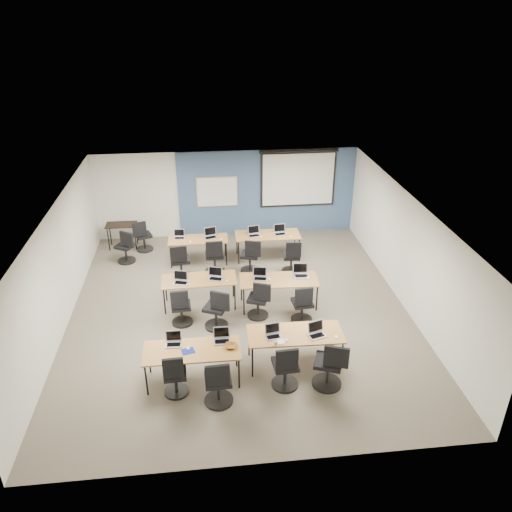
{
  "coord_description": "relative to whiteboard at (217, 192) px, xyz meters",
  "views": [
    {
      "loc": [
        -0.74,
        -10.09,
        6.65
      ],
      "look_at": [
        0.44,
        0.4,
        1.25
      ],
      "focal_mm": 35.0,
      "sensor_mm": 36.0,
      "label": 1
    }
  ],
  "objects": [
    {
      "name": "spare_chair_a",
      "position": [
        -2.27,
        -0.87,
        -1.05
      ],
      "size": [
        0.52,
        0.5,
        0.98
      ],
      "rotation": [
        0.0,
        0.0,
        0.36
      ],
      "color": "black",
      "rests_on": "floor"
    },
    {
      "name": "laptop_10",
      "position": [
        0.95,
        -1.72,
        -0.66
      ],
      "size": [
        0.34,
        0.29,
        0.26
      ],
      "rotation": [
        0.0,
        0.0,
        0.17
      ],
      "color": "silver",
      "rests_on": "training_table_back_right"
    },
    {
      "name": "training_table_mid_right",
      "position": [
        1.26,
        -4.29,
        -0.76
      ],
      "size": [
        1.87,
        0.78,
        0.73
      ],
      "rotation": [
        0.0,
        0.0,
        -0.05
      ],
      "color": "brown",
      "rests_on": "floor"
    },
    {
      "name": "wall_front",
      "position": [
        0.3,
        -8.93,
        -0.1
      ],
      "size": [
        8.0,
        0.04,
        2.7
      ],
      "primitive_type": "cube",
      "color": "beige",
      "rests_on": "ground"
    },
    {
      "name": "mouse_5",
      "position": [
        0.02,
        -4.25,
        -0.71
      ],
      "size": [
        0.05,
        0.09,
        0.03
      ],
      "primitive_type": "ellipsoid",
      "rotation": [
        0.0,
        0.0,
        -0.0
      ],
      "color": "white",
      "rests_on": "training_table_mid_left"
    },
    {
      "name": "mouse_11",
      "position": [
        1.97,
        -1.95,
        -0.71
      ],
      "size": [
        0.08,
        0.11,
        0.03
      ],
      "primitive_type": "ellipsoid",
      "rotation": [
        0.0,
        0.0,
        -0.18
      ],
      "color": "white",
      "rests_on": "training_table_back_right"
    },
    {
      "name": "laptop_1",
      "position": [
        -0.21,
        -6.55,
        -0.66
      ],
      "size": [
        0.32,
        0.28,
        0.25
      ],
      "rotation": [
        0.0,
        0.0,
        -0.0
      ],
      "color": "#A8A8A8",
      "rests_on": "training_table_front_left"
    },
    {
      "name": "laptop_6",
      "position": [
        0.83,
        -4.19,
        -0.66
      ],
      "size": [
        0.33,
        0.28,
        0.25
      ],
      "rotation": [
        0.0,
        0.0,
        -0.19
      ],
      "color": "#A7A7B2",
      "rests_on": "training_table_mid_right"
    },
    {
      "name": "task_chair_3",
      "position": [
        1.79,
        -7.26,
        -1.01
      ],
      "size": [
        0.6,
        0.58,
        1.05
      ],
      "rotation": [
        0.0,
        0.0,
        -0.36
      ],
      "color": "black",
      "rests_on": "floor"
    },
    {
      "name": "blue_accent_panel",
      "position": [
        1.55,
        0.04,
        -0.1
      ],
      "size": [
        5.5,
        0.04,
        2.7
      ],
      "primitive_type": "cube",
      "color": "#3D5977",
      "rests_on": "wall_back"
    },
    {
      "name": "laptop_0",
      "position": [
        -1.15,
        -6.55,
        -0.66
      ],
      "size": [
        0.31,
        0.26,
        0.24
      ],
      "rotation": [
        0.0,
        0.0,
        -0.04
      ],
      "color": "silver",
      "rests_on": "training_table_front_left"
    },
    {
      "name": "mouse_3",
      "position": [
        2.04,
        -6.72,
        -0.71
      ],
      "size": [
        0.07,
        0.1,
        0.04
      ],
      "primitive_type": "ellipsoid",
      "rotation": [
        0.0,
        0.0,
        0.04
      ],
      "color": "white",
      "rests_on": "training_table_front_right"
    },
    {
      "name": "mouse_0",
      "position": [
        -0.87,
        -6.75,
        -0.71
      ],
      "size": [
        0.08,
        0.1,
        0.03
      ],
      "primitive_type": "ellipsoid",
      "rotation": [
        0.0,
        0.0,
        0.31
      ],
      "color": "white",
      "rests_on": "training_table_front_left"
    },
    {
      "name": "mouse_2",
      "position": [
        1.04,
        -6.7,
        -0.71
      ],
      "size": [
        0.07,
        0.1,
        0.03
      ],
      "primitive_type": "ellipsoid",
      "rotation": [
        0.0,
        0.0,
        -0.1
      ],
      "color": "white",
      "rests_on": "training_table_front_right"
    },
    {
      "name": "laptop_4",
      "position": [
        -1.06,
        -4.17,
        -0.66
      ],
      "size": [
        0.34,
        0.29,
        0.26
      ],
      "rotation": [
        0.0,
        0.0,
        -0.26
      ],
      "color": "#B0B0B0",
      "rests_on": "training_table_mid_left"
    },
    {
      "name": "laptop_2",
      "position": [
        0.8,
        -6.51,
        -0.66
      ],
      "size": [
        0.3,
        0.26,
        0.23
      ],
      "rotation": [
        0.0,
        0.0,
        0.15
      ],
      "color": "#ACACAE",
      "rests_on": "training_table_front_right"
    },
    {
      "name": "mouse_1",
      "position": [
        -0.06,
        -6.66,
        -0.71
      ],
      "size": [
        0.08,
        0.11,
        0.03
      ],
      "primitive_type": "ellipsoid",
      "rotation": [
        0.0,
        0.0,
        0.24
      ],
      "color": "white",
      "rests_on": "training_table_front_left"
    },
    {
      "name": "training_table_mid_left",
      "position": [
        -0.63,
        -4.07,
        -0.77
      ],
      "size": [
        1.78,
        0.74,
        0.73
      ],
      "rotation": [
        0.0,
        0.0,
        0.02
      ],
      "color": "brown",
      "rests_on": "floor"
    },
    {
      "name": "mouse_10",
      "position": [
        1.13,
        -1.88,
        -0.71
      ],
      "size": [
        0.07,
        0.11,
        0.04
      ],
      "primitive_type": "ellipsoid",
      "rotation": [
        0.0,
        0.0,
        0.09
      ],
      "color": "white",
      "rests_on": "training_table_back_right"
    },
    {
      "name": "mouse_6",
      "position": [
        1.04,
        -4.27,
        -0.71
      ],
      "size": [
        0.06,
        0.1,
        0.03
      ],
      "primitive_type": "ellipsoid",
      "rotation": [
        0.0,
        0.0,
        -0.06
      ],
      "color": "white",
      "rests_on": "training_table_mid_right"
    },
    {
      "name": "training_table_front_left",
      "position": [
        -0.8,
        -6.79,
        -0.76
      ],
      "size": [
        1.86,
        0.77,
        0.73
      ],
      "rotation": [
        0.0,
        0.0,
        -0.0
      ],
      "color": "#A66842",
      "rests_on": "floor"
    },
    {
      "name": "mouse_7",
      "position": [
        1.96,
        -4.34,
        -0.71
      ],
      "size": [
        0.07,
        0.1,
        0.04
      ],
      "primitive_type": "ellipsoid",
      "rotation": [
        0.0,
        0.0,
        -0.03
      ],
      "color": "white",
      "rests_on": "training_table_mid_right"
    },
    {
      "name": "training_table_back_right",
      "position": [
        1.34,
        -1.72,
        -0.76
      ],
      "size": [
        1.84,
        0.77,
        0.73
      ],
      "rotation": [
        0.0,
        0.0,
        -0.01
      ],
      "color": "brown",
      "rests_on": "floor"
    },
    {
      "name": "floor",
      "position": [
        0.3,
        -4.43,
        -1.45
      ],
      "size": [
        8.0,
        9.0,
        0.02
      ],
      "primitive_type": "cube",
      "color": "#6B6354",
      "rests_on": "ground"
    },
    {
      "name": "blue_mousepad",
      "position": [
        -0.87,
        -6.82,
        -0.72
      ],
      "size": [
        0.28,
        0.26,
        0.01
      ],
      "primitive_type": "cube",
      "rotation": [
        0.0,
        0.0,
        0.26
      ],
      "color": "navy",
      "rests_on": "training_table_front_left"
    },
    {
      "name": "task_chair_5",
      "position": [
        -0.26,
        -5.08,
        -1.03
      ],
      "size": [
        0.58,
        0.54,
        1.02
      ],
      "rotation": [
        0.0,
        0.0,
        -0.43
      ],
      "color": "black",
      "rests_on": "floor"
    },
    {
      "name": "task_chair_4",
      "position": [
        -1.06,
        -4.85,
        -1.05
      ],
      "size": [
        0.49,
        0.49,
        0.97
      ],
      "rotation": [
        0.0,
        0.0,
        0.07
      ],
      "color": "black",
      "rests_on": "floor"
    },
    {
      "name": "task_chair_1",
      "position": [
        -0.34,
        -7.49,
        -1.03
      ],
      "size": [
        0.54,
        0.54,
        1.02
      ],
      "rotation": [
        0.0,
        0.0,
        0.05
      ],
      "color": "black",
      "rests_on": "floor"
    },
    {
      "name": "snack_bowl",
      "position": [
        -0.06,
        -6.79,
        -0.69
      ],
      "size": [
        0.29,
        0.29,
        0.06
      ],
      "primitive_type": "imported",
      "rotation": [
        0.0,
        0.0,
        -0.21
      ],
      "color": "olive",
      "rests_on": "training_table_front_left"
    },
    {
      "name": "task_chair_0",
      "position": [
        -1.13,
        -7.16,
        -1.06
      ],
      "size": [
        0.47,
        0.47,
        0.96
      ],
      "rotation": [
        0.0,
        0.0,
        0.04
      ],
      "color": "black",
      "rests_on": "floor"
    },
    {
      "name": "projector_screen",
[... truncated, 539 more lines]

